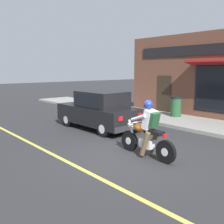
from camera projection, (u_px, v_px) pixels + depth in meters
The scene contains 8 objects.
ground_plane at pixel (134, 155), 7.60m from camera, with size 80.00×80.00×0.00m, color #2B2B2D.
sidewalk_curb at pixel (161, 118), 13.00m from camera, with size 2.60×22.00×0.14m, color gray.
lane_stripe at pixel (32, 144), 8.69m from camera, with size 0.12×19.80×0.01m, color #D1C64C.
storefront_building at pixel (218, 77), 12.12m from camera, with size 1.25×10.35×4.20m.
motorcycle_with_rider at pixel (147, 133), 7.33m from camera, with size 0.56×2.02×1.62m.
car_hatchback at pixel (99, 111), 10.78m from camera, with size 1.75×3.82×1.57m.
trash_bin at pixel (176, 106), 12.87m from camera, with size 0.56×0.56×0.98m.
traffic_cone at pixel (116, 107), 14.19m from camera, with size 0.36×0.36×0.60m.
Camera 1 is at (-5.25, -5.11, 2.46)m, focal length 42.00 mm.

